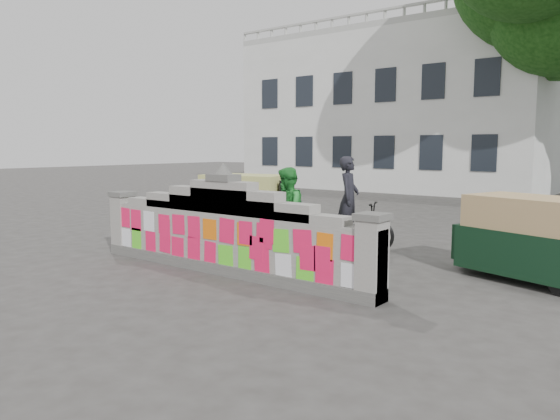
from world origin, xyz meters
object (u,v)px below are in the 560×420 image
at_px(pedestrian, 287,212).
at_px(cyclist_rider, 349,209).
at_px(cyclist_bike, 348,226).
at_px(rickshaw_left, 248,203).
at_px(rickshaw_right, 528,237).

bearing_deg(pedestrian, cyclist_rider, 133.40).
xyz_separation_m(cyclist_bike, rickshaw_left, (-3.38, 0.42, 0.26)).
bearing_deg(pedestrian, rickshaw_right, 78.86).
bearing_deg(cyclist_rider, cyclist_bike, 73.27).
height_order(pedestrian, rickshaw_right, pedestrian).
distance_m(pedestrian, rickshaw_left, 3.32).
height_order(cyclist_rider, pedestrian, pedestrian).
distance_m(cyclist_rider, pedestrian, 1.56).
xyz_separation_m(pedestrian, rickshaw_right, (4.51, 0.95, -0.18)).
height_order(cyclist_bike, rickshaw_left, rickshaw_left).
relative_size(cyclist_bike, pedestrian, 1.10).
distance_m(cyclist_bike, rickshaw_right, 3.92).
relative_size(cyclist_bike, cyclist_rider, 1.12).
xyz_separation_m(rickshaw_left, rickshaw_right, (7.26, -0.91, -0.05)).
xyz_separation_m(cyclist_rider, rickshaw_right, (3.88, -0.49, -0.16)).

